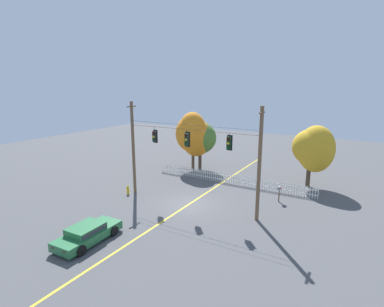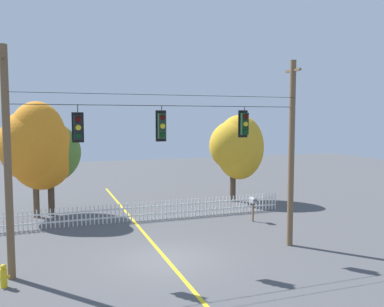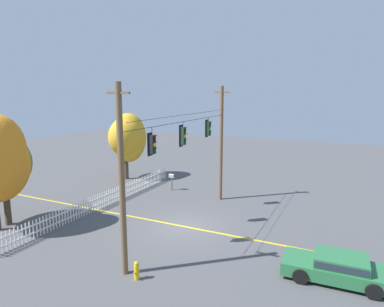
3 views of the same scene
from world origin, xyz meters
The scene contains 11 objects.
ground centered at (0.00, 0.00, 0.00)m, with size 80.00×80.00×0.00m, color #4C4C4F.
lane_centerline_stripe centered at (0.00, 0.00, 0.00)m, with size 0.16×36.00×0.01m, color gold.
signal_support_span centered at (0.00, 0.00, 4.22)m, with size 11.83×1.10×8.28m.
traffic_signal_eastbound_side centered at (-3.37, 0.01, 5.41)m, with size 0.43×0.38×1.39m.
traffic_signal_northbound_secondary centered at (-0.18, 0.01, 5.44)m, with size 0.43×0.38×1.41m.
traffic_signal_westbound_side centered at (3.43, 0.01, 5.51)m, with size 0.43×0.38×1.31m.
white_picket_fence centered at (0.75, 6.62, 0.53)m, with size 16.61×0.06×1.06m.
autumn_oak_far_east centered at (7.92, 9.81, 3.80)m, with size 3.90×3.09×5.99m.
parked_car centered at (-2.35, -8.44, 0.60)m, with size 2.07×4.44×1.15m.
fire_hydrant centered at (-5.97, -0.75, 0.40)m, with size 0.38×0.22×0.82m.
roadside_mailbox centered at (6.25, 4.37, 1.11)m, with size 0.25×0.44×1.36m.
Camera 3 is at (-16.83, -8.62, 7.88)m, focal length 31.64 mm.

